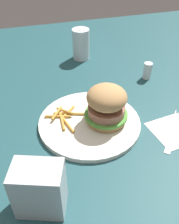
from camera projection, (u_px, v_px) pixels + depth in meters
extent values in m
plane|color=#1E474C|center=(81.00, 132.00, 0.65)|extent=(1.60, 1.60, 0.00)
cylinder|color=silver|center=(89.00, 123.00, 0.67)|extent=(0.27, 0.27, 0.01)
cylinder|color=tan|center=(106.00, 118.00, 0.66)|extent=(0.10, 0.10, 0.02)
cylinder|color=#4C9338|center=(106.00, 115.00, 0.65)|extent=(0.11, 0.11, 0.01)
cylinder|color=#8E5B47|center=(106.00, 110.00, 0.65)|extent=(0.09, 0.09, 0.02)
ellipsoid|color=tan|center=(107.00, 97.00, 0.62)|extent=(0.10, 0.10, 0.06)
cylinder|color=gold|center=(66.00, 123.00, 0.65)|extent=(0.08, 0.03, 0.01)
cylinder|color=gold|center=(58.00, 116.00, 0.67)|extent=(0.03, 0.07, 0.01)
cylinder|color=#E5B251|center=(69.00, 113.00, 0.68)|extent=(0.03, 0.08, 0.01)
cylinder|color=gold|center=(69.00, 111.00, 0.69)|extent=(0.04, 0.04, 0.01)
cylinder|color=gold|center=(63.00, 123.00, 0.65)|extent=(0.06, 0.01, 0.01)
cylinder|color=gold|center=(65.00, 111.00, 0.68)|extent=(0.04, 0.04, 0.01)
cylinder|color=gold|center=(57.00, 113.00, 0.67)|extent=(0.05, 0.04, 0.01)
cube|color=white|center=(174.00, 131.00, 0.65)|extent=(0.12, 0.12, 0.00)
cube|color=silver|center=(172.00, 138.00, 0.63)|extent=(0.09, 0.08, 0.00)
cube|color=silver|center=(177.00, 121.00, 0.68)|extent=(0.04, 0.04, 0.00)
cylinder|color=silver|center=(179.00, 114.00, 0.70)|extent=(0.02, 0.02, 0.00)
cylinder|color=silver|center=(176.00, 113.00, 0.70)|extent=(0.02, 0.02, 0.00)
cylinder|color=silver|center=(81.00, 44.00, 0.93)|extent=(0.06, 0.06, 0.11)
cylinder|color=silver|center=(81.00, 48.00, 0.94)|extent=(0.06, 0.06, 0.08)
cube|color=#B7BABF|center=(40.00, 189.00, 0.45)|extent=(0.09, 0.11, 0.11)
cylinder|color=white|center=(147.00, 71.00, 0.84)|extent=(0.03, 0.03, 0.06)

